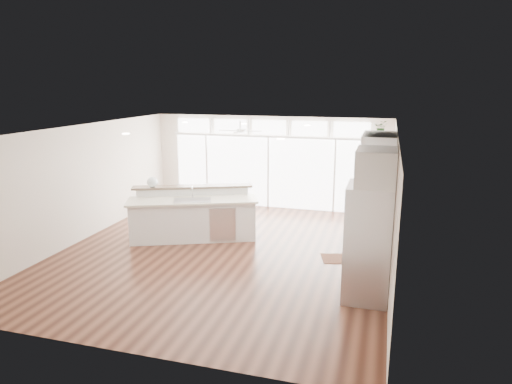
# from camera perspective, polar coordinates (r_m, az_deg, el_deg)

# --- Properties ---
(floor) EXTENTS (7.00, 8.00, 0.02)m
(floor) POSITION_cam_1_polar(r_m,az_deg,el_deg) (10.17, -4.09, -7.55)
(floor) COLOR #3B1C12
(floor) RESTS_ON ground
(ceiling) EXTENTS (7.00, 8.00, 0.02)m
(ceiling) POSITION_cam_1_polar(r_m,az_deg,el_deg) (9.54, -4.37, 7.83)
(ceiling) COLOR white
(ceiling) RESTS_ON wall_back
(wall_back) EXTENTS (7.00, 0.04, 2.70)m
(wall_back) POSITION_cam_1_polar(r_m,az_deg,el_deg) (13.51, 1.65, 3.75)
(wall_back) COLOR beige
(wall_back) RESTS_ON floor
(wall_front) EXTENTS (7.00, 0.04, 2.70)m
(wall_front) POSITION_cam_1_polar(r_m,az_deg,el_deg) (6.34, -16.94, -8.25)
(wall_front) COLOR beige
(wall_front) RESTS_ON floor
(wall_left) EXTENTS (0.04, 8.00, 2.70)m
(wall_left) POSITION_cam_1_polar(r_m,az_deg,el_deg) (11.43, -20.92, 1.07)
(wall_left) COLOR beige
(wall_left) RESTS_ON floor
(wall_right) EXTENTS (0.04, 8.00, 2.70)m
(wall_right) POSITION_cam_1_polar(r_m,az_deg,el_deg) (9.19, 16.73, -1.49)
(wall_right) COLOR beige
(wall_right) RESTS_ON floor
(glass_wall) EXTENTS (5.80, 0.06, 2.08)m
(glass_wall) POSITION_cam_1_polar(r_m,az_deg,el_deg) (13.50, 1.58, 2.45)
(glass_wall) COLOR white
(glass_wall) RESTS_ON wall_back
(transom_row) EXTENTS (5.90, 0.06, 0.40)m
(transom_row) POSITION_cam_1_polar(r_m,az_deg,el_deg) (13.31, 1.62, 8.08)
(transom_row) COLOR white
(transom_row) RESTS_ON wall_back
(desk_window) EXTENTS (0.04, 0.85, 0.85)m
(desk_window) POSITION_cam_1_polar(r_m,az_deg,el_deg) (9.43, 16.57, 0.15)
(desk_window) COLOR white
(desk_window) RESTS_ON wall_right
(ceiling_fan) EXTENTS (1.16, 1.16, 0.32)m
(ceiling_fan) POSITION_cam_1_polar(r_m,az_deg,el_deg) (12.35, -1.99, 8.12)
(ceiling_fan) COLOR silver
(ceiling_fan) RESTS_ON ceiling
(recessed_lights) EXTENTS (3.40, 3.00, 0.02)m
(recessed_lights) POSITION_cam_1_polar(r_m,az_deg,el_deg) (9.73, -3.95, 7.83)
(recessed_lights) COLOR beige
(recessed_lights) RESTS_ON ceiling
(oven_cabinet) EXTENTS (0.64, 1.20, 2.50)m
(oven_cabinet) POSITION_cam_1_polar(r_m,az_deg,el_deg) (10.96, 14.94, 0.46)
(oven_cabinet) COLOR white
(oven_cabinet) RESTS_ON floor
(desk_nook) EXTENTS (0.72, 1.30, 0.76)m
(desk_nook) POSITION_cam_1_polar(r_m,az_deg,el_deg) (9.76, 14.16, -6.42)
(desk_nook) COLOR white
(desk_nook) RESTS_ON floor
(upper_cabinets) EXTENTS (0.64, 1.30, 0.64)m
(upper_cabinets) POSITION_cam_1_polar(r_m,az_deg,el_deg) (9.29, 15.10, 5.08)
(upper_cabinets) COLOR white
(upper_cabinets) RESTS_ON wall_right
(refrigerator) EXTENTS (0.76, 0.90, 2.00)m
(refrigerator) POSITION_cam_1_polar(r_m,az_deg,el_deg) (7.99, 13.80, -6.15)
(refrigerator) COLOR silver
(refrigerator) RESTS_ON floor
(fridge_cabinet) EXTENTS (0.64, 0.90, 0.60)m
(fridge_cabinet) POSITION_cam_1_polar(r_m,az_deg,el_deg) (7.66, 14.78, 3.02)
(fridge_cabinet) COLOR white
(fridge_cabinet) RESTS_ON wall_right
(framed_photos) EXTENTS (0.06, 0.22, 0.80)m
(framed_photos) POSITION_cam_1_polar(r_m,az_deg,el_deg) (10.07, 16.51, 0.10)
(framed_photos) COLOR black
(framed_photos) RESTS_ON wall_right
(kitchen_island) EXTENTS (3.22, 2.21, 1.20)m
(kitchen_island) POSITION_cam_1_polar(r_m,az_deg,el_deg) (10.88, -7.87, -2.84)
(kitchen_island) COLOR white
(kitchen_island) RESTS_ON floor
(rug) EXTENTS (0.92, 0.76, 0.01)m
(rug) POSITION_cam_1_polar(r_m,az_deg,el_deg) (9.93, 10.58, -8.18)
(rug) COLOR #3A1C12
(rug) RESTS_ON floor
(office_chair) EXTENTS (0.55, 0.51, 1.01)m
(office_chair) POSITION_cam_1_polar(r_m,az_deg,el_deg) (9.84, 13.64, -5.44)
(office_chair) COLOR black
(office_chair) RESTS_ON floor
(fishbowl) EXTENTS (0.33, 0.33, 0.25)m
(fishbowl) POSITION_cam_1_polar(r_m,az_deg,el_deg) (11.16, -12.83, 1.20)
(fishbowl) COLOR white
(fishbowl) RESTS_ON kitchen_island
(monitor) EXTENTS (0.14, 0.52, 0.42)m
(monitor) POSITION_cam_1_polar(r_m,az_deg,el_deg) (9.58, 13.88, -3.05)
(monitor) COLOR black
(monitor) RESTS_ON desk_nook
(keyboard) EXTENTS (0.15, 0.35, 0.02)m
(keyboard) POSITION_cam_1_polar(r_m,az_deg,el_deg) (9.64, 12.81, -4.15)
(keyboard) COLOR white
(keyboard) RESTS_ON desk_nook
(potted_plant) EXTENTS (0.31, 0.33, 0.24)m
(potted_plant) POSITION_cam_1_polar(r_m,az_deg,el_deg) (10.74, 15.38, 7.61)
(potted_plant) COLOR #33622A
(potted_plant) RESTS_ON oven_cabinet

